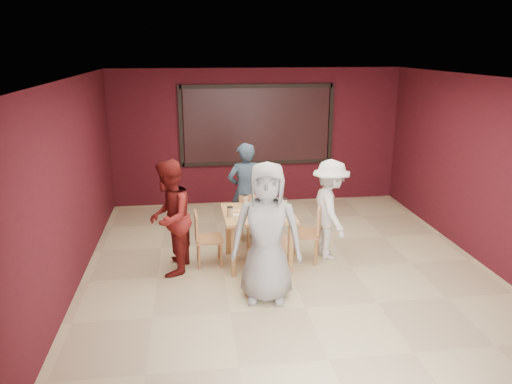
{
  "coord_description": "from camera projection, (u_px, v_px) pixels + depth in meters",
  "views": [
    {
      "loc": [
        -1.38,
        -6.69,
        3.21
      ],
      "look_at": [
        -0.44,
        0.32,
        1.14
      ],
      "focal_mm": 35.0,
      "sensor_mm": 36.0,
      "label": 1
    }
  ],
  "objects": [
    {
      "name": "diner_front",
      "position": [
        267.0,
        233.0,
        6.36
      ],
      "size": [
        1.0,
        0.75,
        1.85
      ],
      "primitive_type": "imported",
      "rotation": [
        0.0,
        0.0,
        -0.19
      ],
      "color": "gray",
      "rests_on": "floor"
    },
    {
      "name": "diner_left",
      "position": [
        170.0,
        218.0,
        7.16
      ],
      "size": [
        0.78,
        0.92,
        1.69
      ],
      "primitive_type": "imported",
      "rotation": [
        0.0,
        0.0,
        -1.76
      ],
      "color": "maroon",
      "rests_on": "floor"
    },
    {
      "name": "diner_right",
      "position": [
        330.0,
        210.0,
        7.71
      ],
      "size": [
        0.61,
        1.03,
        1.57
      ],
      "primitive_type": "imported",
      "rotation": [
        0.0,
        0.0,
        1.6
      ],
      "color": "silver",
      "rests_on": "floor"
    },
    {
      "name": "floor",
      "position": [
        288.0,
        270.0,
        7.45
      ],
      "size": [
        7.0,
        7.0,
        0.0
      ],
      "primitive_type": "plane",
      "color": "#CBBD8D",
      "rests_on": "ground"
    },
    {
      "name": "chair_back",
      "position": [
        253.0,
        217.0,
        8.35
      ],
      "size": [
        0.47,
        0.47,
        0.82
      ],
      "color": "#BB7748",
      "rests_on": "floor"
    },
    {
      "name": "chair_left",
      "position": [
        204.0,
        236.0,
        7.5
      ],
      "size": [
        0.42,
        0.42,
        0.84
      ],
      "color": "#BB7748",
      "rests_on": "floor"
    },
    {
      "name": "chair_right",
      "position": [
        311.0,
        229.0,
        7.64
      ],
      "size": [
        0.56,
        0.56,
        0.91
      ],
      "color": "#BB7748",
      "rests_on": "floor"
    },
    {
      "name": "dining_table",
      "position": [
        258.0,
        219.0,
        7.5
      ],
      "size": [
        1.06,
        1.06,
        0.97
      ],
      "color": "#DEA95B",
      "rests_on": "floor"
    },
    {
      "name": "window_blinds",
      "position": [
        257.0,
        125.0,
        10.26
      ],
      "size": [
        3.0,
        0.02,
        1.5
      ],
      "primitive_type": "cube",
      "color": "black"
    },
    {
      "name": "chair_front",
      "position": [
        270.0,
        258.0,
        6.78
      ],
      "size": [
        0.47,
        0.47,
        0.78
      ],
      "color": "#BB7748",
      "rests_on": "floor"
    },
    {
      "name": "diner_back",
      "position": [
        245.0,
        191.0,
        8.5
      ],
      "size": [
        0.68,
        0.53,
        1.67
      ],
      "primitive_type": "imported",
      "rotation": [
        0.0,
        0.0,
        3.36
      ],
      "color": "#2D3F50",
      "rests_on": "floor"
    }
  ]
}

